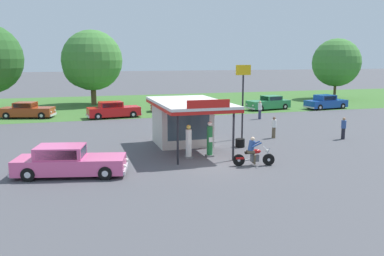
# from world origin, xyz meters

# --- Properties ---
(ground_plane) EXTENTS (300.00, 300.00, 0.00)m
(ground_plane) POSITION_xyz_m (0.00, 0.00, 0.00)
(ground_plane) COLOR #4C4C51
(grass_verge_strip) EXTENTS (120.00, 24.00, 0.01)m
(grass_verge_strip) POSITION_xyz_m (0.00, 30.00, 0.00)
(grass_verge_strip) COLOR #3D6B2D
(grass_verge_strip) RESTS_ON ground
(service_station_kiosk) EXTENTS (4.12, 7.31, 3.52)m
(service_station_kiosk) POSITION_xyz_m (-0.30, 5.33, 1.81)
(service_station_kiosk) COLOR beige
(service_station_kiosk) RESTS_ON ground
(gas_pump_nearside) EXTENTS (0.44, 0.44, 1.95)m
(gas_pump_nearside) POSITION_xyz_m (-0.94, 1.99, 0.89)
(gas_pump_nearside) COLOR slate
(gas_pump_nearside) RESTS_ON ground
(gas_pump_offside) EXTENTS (0.44, 0.44, 2.07)m
(gas_pump_offside) POSITION_xyz_m (0.34, 1.99, 0.95)
(gas_pump_offside) COLOR slate
(gas_pump_offside) RESTS_ON ground
(motorcycle_with_rider) EXTENTS (2.23, 0.80, 1.58)m
(motorcycle_with_rider) POSITION_xyz_m (1.90, -0.62, 0.65)
(motorcycle_with_rider) COLOR black
(motorcycle_with_rider) RESTS_ON ground
(featured_classic_sedan) EXTENTS (5.68, 2.94, 1.50)m
(featured_classic_sedan) POSITION_xyz_m (-7.56, 0.28, 0.69)
(featured_classic_sedan) COLOR #E55993
(featured_classic_sedan) RESTS_ON ground
(parked_car_back_row_left) EXTENTS (5.26, 2.40, 1.55)m
(parked_car_back_row_left) POSITION_xyz_m (-3.50, 19.26, 0.72)
(parked_car_back_row_left) COLOR red
(parked_car_back_row_left) RESTS_ON ground
(parked_car_back_row_centre_right) EXTENTS (5.31, 3.10, 1.50)m
(parked_car_back_row_centre_right) POSITION_xyz_m (-11.45, 21.54, 0.68)
(parked_car_back_row_centre_right) COLOR #993819
(parked_car_back_row_centre_right) RESTS_ON ground
(parked_car_second_row_spare) EXTENTS (5.20, 2.65, 1.52)m
(parked_car_second_row_spare) POSITION_xyz_m (13.67, 20.55, 0.70)
(parked_car_second_row_spare) COLOR #2D844C
(parked_car_second_row_spare) RESTS_ON ground
(parked_car_back_row_right) EXTENTS (5.12, 2.46, 1.57)m
(parked_car_back_row_right) POSITION_xyz_m (20.14, 19.31, 0.71)
(parked_car_back_row_right) COLOR #19479E
(parked_car_back_row_right) RESTS_ON ground
(parked_car_back_row_centre) EXTENTS (5.79, 2.73, 1.50)m
(parked_car_back_row_centre) POSITION_xyz_m (3.52, 22.10, 0.67)
(parked_car_back_row_centre) COLOR #993819
(parked_car_back_row_centre) RESTS_ON ground
(bystander_strolling_foreground) EXTENTS (0.34, 0.34, 1.72)m
(bystander_strolling_foreground) POSITION_xyz_m (9.59, 14.41, 0.91)
(bystander_strolling_foreground) COLOR #2D3351
(bystander_strolling_foreground) RESTS_ON ground
(bystander_chatting_near_pumps) EXTENTS (0.34, 0.34, 1.55)m
(bystander_chatting_near_pumps) POSITION_xyz_m (11.09, 4.10, 0.81)
(bystander_chatting_near_pumps) COLOR black
(bystander_chatting_near_pumps) RESTS_ON ground
(bystander_standing_back_lot) EXTENTS (0.34, 0.34, 1.54)m
(bystander_standing_back_lot) POSITION_xyz_m (6.55, 5.87, 0.81)
(bystander_standing_back_lot) COLOR brown
(bystander_standing_back_lot) RESTS_ON ground
(tree_oak_far_right) EXTENTS (6.57, 6.57, 8.29)m
(tree_oak_far_right) POSITION_xyz_m (28.13, 28.62, 4.84)
(tree_oak_far_right) COLOR brown
(tree_oak_far_right) RESTS_ON ground
(tree_oak_far_left) EXTENTS (7.26, 7.26, 9.00)m
(tree_oak_far_left) POSITION_xyz_m (-4.93, 31.16, 5.16)
(tree_oak_far_left) COLOR brown
(tree_oak_far_left) RESTS_ON ground
(roadside_pole_sign) EXTENTS (1.10, 0.12, 5.22)m
(roadside_pole_sign) POSITION_xyz_m (4.26, 6.28, 3.53)
(roadside_pole_sign) COLOR black
(roadside_pole_sign) RESTS_ON ground
(spare_tire_stack) EXTENTS (0.60, 0.60, 0.54)m
(spare_tire_stack) POSITION_xyz_m (3.05, 3.81, 0.27)
(spare_tire_stack) COLOR black
(spare_tire_stack) RESTS_ON ground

